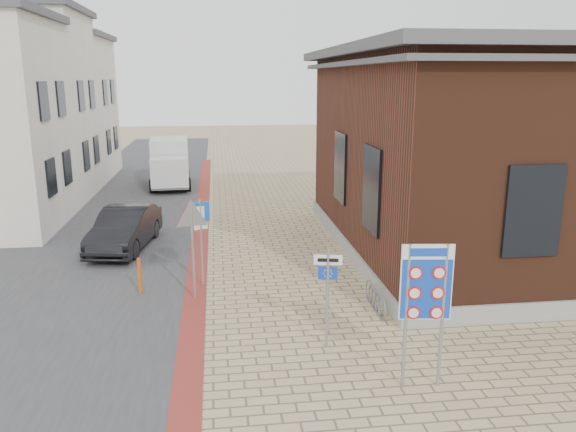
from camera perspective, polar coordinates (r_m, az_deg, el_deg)
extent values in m
plane|color=tan|center=(12.45, -0.45, -14.05)|extent=(120.00, 120.00, 0.00)
cube|color=#38383A|center=(26.89, -16.12, 0.84)|extent=(7.00, 60.00, 0.02)
cube|color=maroon|center=(21.72, -8.89, -1.80)|extent=(0.60, 40.00, 0.02)
cube|color=gray|center=(21.41, 21.77, -2.23)|extent=(12.15, 12.15, 0.50)
cube|color=#482417|center=(20.80, 22.57, 6.41)|extent=(12.00, 12.00, 6.00)
cube|color=#49494E|center=(20.69, 23.41, 15.07)|extent=(13.00, 13.00, 0.30)
cube|color=#49494E|center=(20.68, 23.30, 13.97)|extent=(12.70, 12.70, 0.15)
cube|color=black|center=(15.82, 8.55, 2.69)|extent=(0.12, 1.60, 2.40)
cube|color=black|center=(19.63, 5.39, 4.95)|extent=(0.12, 1.60, 2.40)
cube|color=black|center=(14.29, 23.64, 0.46)|extent=(1.40, 0.12, 2.20)
cube|color=black|center=(22.87, -22.94, 3.66)|extent=(0.10, 1.10, 1.40)
cube|color=black|center=(25.16, -21.52, 4.63)|extent=(0.10, 1.10, 1.40)
cube|color=black|center=(22.59, -23.61, 10.65)|extent=(0.10, 1.10, 1.40)
cube|color=black|center=(24.91, -22.10, 10.99)|extent=(0.10, 1.10, 1.40)
cube|color=silver|center=(30.53, -26.25, 9.81)|extent=(7.00, 6.00, 8.80)
cube|color=#49494E|center=(30.66, -27.20, 18.29)|extent=(7.40, 6.40, 0.30)
cube|color=black|center=(28.63, -19.83, 5.79)|extent=(0.10, 1.10, 1.40)
cube|color=black|center=(30.96, -18.90, 6.42)|extent=(0.10, 1.10, 1.40)
cube|color=black|center=(28.41, -20.30, 11.39)|extent=(0.10, 1.10, 1.40)
cube|color=black|center=(30.75, -19.32, 11.59)|extent=(0.10, 1.10, 1.40)
cube|color=silver|center=(36.28, -23.18, 9.91)|extent=(7.00, 6.00, 8.00)
cube|color=#49494E|center=(36.31, -23.83, 16.44)|extent=(7.40, 6.40, 0.30)
cube|color=black|center=(34.47, -17.75, 7.20)|extent=(0.10, 1.10, 1.40)
cube|color=black|center=(36.82, -17.10, 7.64)|extent=(0.10, 1.10, 1.40)
cube|color=black|center=(34.29, -18.10, 11.85)|extent=(0.10, 1.10, 1.40)
cube|color=black|center=(36.65, -17.42, 11.99)|extent=(0.10, 1.10, 1.40)
torus|color=slate|center=(14.26, 9.53, -9.23)|extent=(0.04, 0.60, 0.60)
torus|color=slate|center=(14.52, 9.18, -8.78)|extent=(0.04, 0.60, 0.60)
torus|color=slate|center=(14.79, 8.85, -8.34)|extent=(0.04, 0.60, 0.60)
torus|color=slate|center=(15.05, 8.54, -7.91)|extent=(0.04, 0.60, 0.60)
torus|color=slate|center=(15.32, 8.23, -7.50)|extent=(0.04, 0.60, 0.60)
cube|color=slate|center=(14.89, 8.82, -9.26)|extent=(0.08, 1.60, 0.04)
imported|color=black|center=(20.33, -16.23, -1.23)|extent=(2.19, 4.56, 1.44)
cube|color=slate|center=(31.34, -11.85, 3.63)|extent=(2.20, 4.96, 0.22)
cube|color=silver|center=(29.54, -11.94, 4.43)|extent=(1.98, 1.65, 1.44)
cube|color=black|center=(28.83, -11.98, 4.74)|extent=(1.71, 0.19, 0.72)
cube|color=silver|center=(31.96, -11.94, 5.94)|extent=(2.18, 3.35, 1.97)
cylinder|color=black|center=(29.96, -13.67, 2.98)|extent=(0.27, 0.73, 0.72)
cylinder|color=black|center=(29.93, -10.06, 3.15)|extent=(0.27, 0.73, 0.72)
cylinder|color=black|center=(32.79, -13.47, 3.91)|extent=(0.27, 0.73, 0.72)
cylinder|color=black|center=(32.76, -10.17, 4.07)|extent=(0.27, 0.73, 0.72)
cylinder|color=gray|center=(10.99, 11.88, -10.00)|extent=(0.07, 0.07, 2.87)
cylinder|color=gray|center=(11.16, 15.41, -9.84)|extent=(0.07, 0.07, 2.87)
cube|color=white|center=(10.82, 13.87, -6.56)|extent=(0.98, 0.16, 1.48)
cube|color=#103EC1|center=(10.82, 13.87, -6.56)|extent=(0.94, 0.16, 1.44)
cube|color=white|center=(10.63, 14.06, -3.55)|extent=(0.94, 0.16, 0.28)
cylinder|color=gray|center=(12.38, 4.02, -8.40)|extent=(0.07, 0.07, 2.29)
cube|color=white|center=(12.07, 4.09, -4.46)|extent=(0.61, 0.16, 0.22)
cube|color=#0F38B7|center=(12.16, 4.07, -5.80)|extent=(0.42, 0.12, 0.28)
cylinder|color=gray|center=(16.09, -8.79, -2.77)|extent=(0.07, 0.07, 2.53)
cube|color=blue|center=(15.85, -8.91, 0.38)|extent=(0.52, 0.27, 0.56)
cube|color=white|center=(15.95, -8.86, -1.03)|extent=(0.38, 0.20, 0.18)
cylinder|color=gray|center=(15.13, -9.63, -3.68)|extent=(0.07, 0.07, 2.63)
cylinder|color=#D54E0B|center=(16.03, -14.84, -5.95)|extent=(0.10, 0.10, 1.04)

